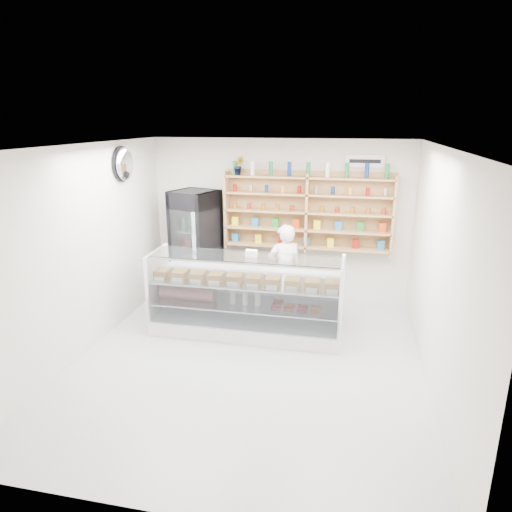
# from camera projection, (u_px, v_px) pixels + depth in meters

# --- Properties ---
(room) EXTENTS (5.00, 5.00, 5.00)m
(room) POSITION_uv_depth(u_px,v_px,m) (247.00, 262.00, 5.64)
(room) COLOR #9D9DA1
(room) RESTS_ON ground
(display_counter) EXTENTS (2.82, 0.84, 1.23)m
(display_counter) POSITION_uv_depth(u_px,v_px,m) (246.00, 312.00, 6.81)
(display_counter) COLOR white
(display_counter) RESTS_ON floor
(shop_worker) EXTENTS (0.65, 0.56, 1.52)m
(shop_worker) POSITION_uv_depth(u_px,v_px,m) (284.00, 270.00, 7.38)
(shop_worker) COLOR silver
(shop_worker) RESTS_ON floor
(drinks_cooler) EXTENTS (0.88, 0.87, 1.94)m
(drinks_cooler) POSITION_uv_depth(u_px,v_px,m) (196.00, 245.00, 8.01)
(drinks_cooler) COLOR black
(drinks_cooler) RESTS_ON floor
(wall_shelving) EXTENTS (2.84, 0.28, 1.33)m
(wall_shelving) POSITION_uv_depth(u_px,v_px,m) (307.00, 212.00, 7.68)
(wall_shelving) COLOR #AF8153
(wall_shelving) RESTS_ON back_wall
(potted_plant) EXTENTS (0.21, 0.19, 0.31)m
(potted_plant) POSITION_uv_depth(u_px,v_px,m) (239.00, 166.00, 7.70)
(potted_plant) COLOR #1E6626
(potted_plant) RESTS_ON wall_shelving
(security_mirror) EXTENTS (0.15, 0.50, 0.50)m
(security_mirror) POSITION_uv_depth(u_px,v_px,m) (125.00, 164.00, 6.90)
(security_mirror) COLOR silver
(security_mirror) RESTS_ON left_wall
(wall_sign) EXTENTS (0.62, 0.03, 0.20)m
(wall_sign) POSITION_uv_depth(u_px,v_px,m) (365.00, 161.00, 7.38)
(wall_sign) COLOR white
(wall_sign) RESTS_ON back_wall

